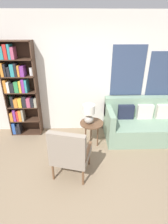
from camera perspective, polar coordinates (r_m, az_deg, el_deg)
name	(u,v)px	position (r m, az deg, el deg)	size (l,w,h in m)	color
ground_plane	(83,193)	(3.05, -0.19, -25.03)	(14.00, 14.00, 0.00)	#847056
wall_back	(83,77)	(4.08, -0.27, 11.47)	(6.40, 0.08, 2.70)	silver
bookshelf	(19,91)	(4.19, -20.47, 6.57)	(0.72, 0.30, 2.14)	#422B1E
armchair	(69,152)	(2.95, -4.82, -12.98)	(0.73, 0.71, 0.95)	brown
couch	(145,124)	(4.33, 19.29, -3.62)	(1.84, 0.88, 0.91)	gray
side_table	(92,125)	(3.75, 2.52, -4.33)	(0.50, 0.50, 0.55)	brown
table_lamp	(89,113)	(3.59, 1.62, -0.29)	(0.25, 0.25, 0.42)	#A59E93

